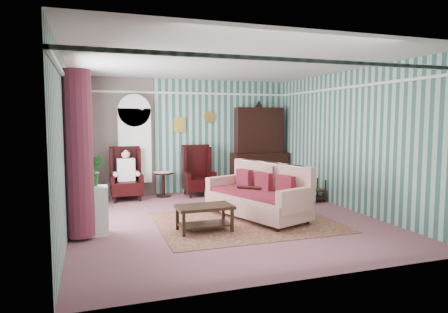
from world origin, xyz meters
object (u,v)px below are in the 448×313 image
object	(u,v)px
plant_stand	(90,211)
sofa	(257,194)
round_side_table	(164,184)
wingback_right	(199,171)
bookcase	(135,151)
dresser_hutch	(259,146)
nest_table	(314,190)
wingback_left	(126,174)
seated_woman	(126,175)
floral_armchair	(259,189)
coffee_table	(204,218)

from	to	relation	value
plant_stand	sofa	distance (m)	3.02
round_side_table	sofa	world-z (taller)	sofa
round_side_table	wingback_right	bearing A→B (deg)	-10.01
round_side_table	bookcase	bearing A→B (deg)	159.73
dresser_hutch	nest_table	bearing A→B (deg)	-72.61
wingback_left	sofa	bearing A→B (deg)	-49.01
bookcase	wingback_right	bearing A→B (deg)	-14.57
bookcase	nest_table	distance (m)	4.37
wingback_left	seated_woman	distance (m)	0.04
nest_table	plant_stand	bearing A→B (deg)	-166.16
round_side_table	floral_armchair	xyz separation A→B (m)	(1.54, -2.27, 0.19)
seated_woman	round_side_table	bearing A→B (deg)	9.46
bookcase	nest_table	xyz separation A→B (m)	(3.82, -1.94, -0.85)
nest_table	seated_woman	bearing A→B (deg)	159.15
seated_woman	round_side_table	distance (m)	0.96
floral_armchair	dresser_hutch	bearing A→B (deg)	15.98
wingback_right	coffee_table	size ratio (longest dim) A/B	1.32
seated_woman	round_side_table	xyz separation A→B (m)	(0.90, 0.15, -0.29)
round_side_table	sofa	xyz separation A→B (m)	(1.31, -2.70, 0.17)
coffee_table	nest_table	bearing A→B (deg)	27.10
plant_stand	coffee_table	bearing A→B (deg)	-11.22
bookcase	sofa	size ratio (longest dim) A/B	1.06
wingback_left	round_side_table	xyz separation A→B (m)	(0.90, 0.15, -0.33)
dresser_hutch	seated_woman	xyz separation A→B (m)	(-3.50, -0.27, -0.59)
plant_stand	coffee_table	size ratio (longest dim) A/B	0.85
bookcase	round_side_table	size ratio (longest dim) A/B	3.73
seated_woman	plant_stand	distance (m)	2.87
wingback_right	nest_table	world-z (taller)	wingback_right
bookcase	seated_woman	distance (m)	0.70
wingback_right	seated_woman	distance (m)	1.75
nest_table	floral_armchair	world-z (taller)	floral_armchair
bookcase	plant_stand	distance (m)	3.39
seated_woman	wingback_right	bearing A→B (deg)	0.00
bookcase	round_side_table	distance (m)	1.07
round_side_table	plant_stand	distance (m)	3.36
round_side_table	plant_stand	world-z (taller)	plant_stand
wingback_left	round_side_table	bearing A→B (deg)	9.46
plant_stand	seated_woman	bearing A→B (deg)	73.78
round_side_table	nest_table	xyz separation A→B (m)	(3.17, -1.70, -0.03)
dresser_hutch	floral_armchair	distance (m)	2.71
plant_stand	nest_table	bearing A→B (deg)	13.84
seated_woman	sofa	distance (m)	3.38
bookcase	dresser_hutch	distance (m)	3.25
plant_stand	sofa	xyz separation A→B (m)	(3.01, 0.20, 0.07)
dresser_hutch	floral_armchair	xyz separation A→B (m)	(-1.06, -2.39, -0.69)
dresser_hutch	floral_armchair	world-z (taller)	dresser_hutch
seated_woman	coffee_table	xyz separation A→B (m)	(1.02, -3.11, -0.37)
seated_woman	plant_stand	xyz separation A→B (m)	(-0.80, -2.75, -0.19)
bookcase	wingback_left	xyz separation A→B (m)	(-0.25, -0.39, -0.50)
wingback_left	coffee_table	xyz separation A→B (m)	(1.02, -3.11, -0.40)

